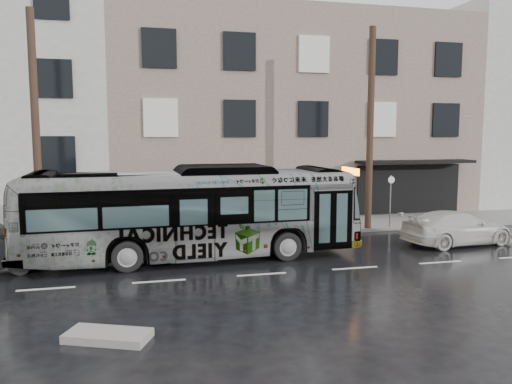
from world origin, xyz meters
TOP-DOWN VIEW (x-y plane):
  - ground at (0.00, 0.00)m, footprint 120.00×120.00m
  - sidewalk at (0.00, 4.90)m, footprint 90.00×3.60m
  - building_taupe at (5.00, 12.70)m, footprint 20.00×12.00m
  - utility_pole_front at (6.50, 3.30)m, footprint 0.30×0.30m
  - utility_pole_rear at (-7.50, 3.30)m, footprint 0.30×0.30m
  - sign_post at (7.60, 3.30)m, footprint 0.06×0.06m
  - bus at (-1.89, 0.10)m, footprint 12.00×3.20m
  - white_sedan at (8.76, -0.07)m, footprint 4.83×2.36m
  - slush_pile at (-4.47, -6.64)m, footprint 1.97×1.44m

SIDE VIEW (x-z plane):
  - ground at x=0.00m, z-range 0.00..0.00m
  - sidewalk at x=0.00m, z-range 0.00..0.15m
  - slush_pile at x=-4.47m, z-range 0.00..0.18m
  - white_sedan at x=8.76m, z-range 0.00..1.35m
  - sign_post at x=7.60m, z-range 0.15..2.55m
  - bus at x=-1.89m, z-range 0.00..3.32m
  - utility_pole_front at x=6.50m, z-range 0.15..9.15m
  - utility_pole_rear at x=-7.50m, z-range 0.15..9.15m
  - building_taupe at x=5.00m, z-range 0.00..11.00m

